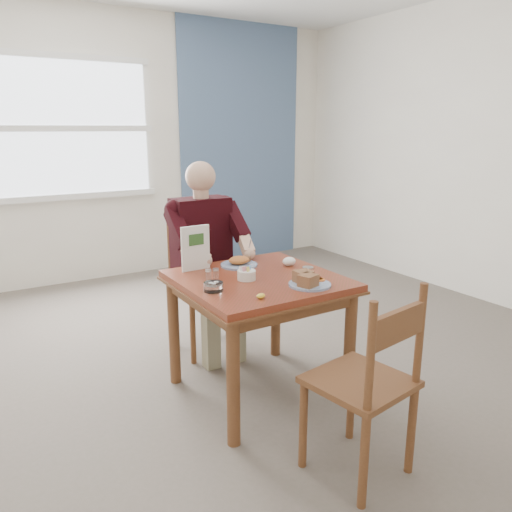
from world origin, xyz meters
TOP-DOWN VIEW (x-y plane):
  - floor at (0.00, 0.00)m, footprint 6.00×6.00m
  - wall_back at (0.00, 3.00)m, footprint 5.50×0.00m
  - accent_panel at (1.60, 2.98)m, footprint 1.60×0.02m
  - lemon_wedge at (-0.19, -0.33)m, footprint 0.06×0.05m
  - napkin at (0.30, 0.11)m, footprint 0.09×0.07m
  - metal_dish at (0.37, -0.00)m, footprint 0.08×0.08m
  - window at (-0.40, 2.97)m, footprint 1.72×0.04m
  - table at (0.00, 0.00)m, footprint 0.92×0.92m
  - chair_far at (0.00, 0.80)m, footprint 0.42×0.42m
  - chair_near at (0.02, -0.91)m, footprint 0.48×0.48m
  - diner at (0.00, 0.71)m, footprint 0.53×0.56m
  - near_plate at (0.15, -0.28)m, footprint 0.28×0.28m
  - far_plate at (0.03, 0.28)m, footprint 0.28×0.28m
  - caddy at (-0.08, -0.01)m, footprint 0.12×0.12m
  - shakers at (-0.27, 0.06)m, footprint 0.08×0.04m
  - creamer at (-0.34, -0.09)m, footprint 0.14×0.14m
  - menu at (-0.25, 0.34)m, footprint 0.19×0.03m

SIDE VIEW (x-z plane):
  - floor at x=0.00m, z-range 0.00..0.00m
  - chair_far at x=0.00m, z-range 0.00..0.95m
  - chair_near at x=0.02m, z-range 0.00..0.95m
  - table at x=0.00m, z-range 0.26..1.01m
  - metal_dish at x=0.37m, z-range 0.75..0.76m
  - lemon_wedge at x=-0.19m, z-range 0.75..0.78m
  - far_plate at x=0.03m, z-range 0.74..0.81m
  - creamer at x=-0.34m, z-range 0.75..0.80m
  - napkin at x=0.30m, z-range 0.75..0.81m
  - caddy at x=-0.08m, z-range 0.74..0.82m
  - near_plate at x=0.15m, z-range 0.74..0.82m
  - shakers at x=-0.27m, z-range 0.75..0.83m
  - diner at x=0.00m, z-range 0.12..1.50m
  - menu at x=-0.25m, z-range 0.75..1.03m
  - accent_panel at x=1.60m, z-range 0.00..2.80m
  - wall_back at x=0.00m, z-range -1.35..4.15m
  - window at x=-0.40m, z-range 0.89..2.31m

